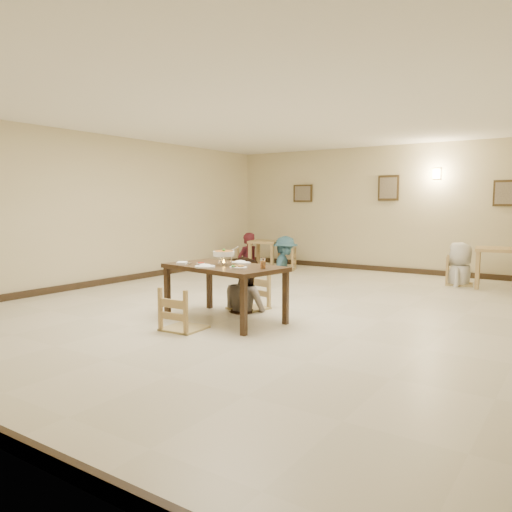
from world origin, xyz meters
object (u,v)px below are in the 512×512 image
Objects in this scene: drink_glass at (263,264)px; bg_diner_c at (461,242)px; main_diner at (246,257)px; bg_chair_ll at (248,250)px; main_table at (224,271)px; bg_table_left at (265,246)px; bg_diner_b at (285,236)px; curry_warmer at (224,254)px; bg_chair_lr at (285,250)px; bg_table_right at (497,255)px; bg_chair_rl at (460,258)px; chair_far at (248,274)px; chair_near at (184,289)px; bg_diner_a at (248,233)px.

bg_diner_c reaches higher than drink_glass.
main_diner is 5.43m from bg_chair_ll.
main_diner is at bearing -130.28° from bg_chair_ll.
main_table reaches higher than bg_table_left.
bg_table_left is 0.65m from bg_diner_b.
curry_warmer is at bearing 152.48° from main_table.
bg_table_right is at bearing 71.40° from bg_chair_lr.
bg_chair_rl reaches higher than drink_glass.
bg_chair_lr reaches higher than drink_glass.
main_table is 0.82m from chair_far.
main_diner reaches higher than chair_near.
bg_chair_ll is 5.24m from bg_chair_rl.
main_diner is 5.24m from bg_table_right.
bg_table_left is at bearing 131.86° from chair_far.
main_diner is 4.78m from bg_chair_lr.
bg_table_right is at bearing 101.56° from bg_diner_a.
main_table is 1.64× the size of bg_chair_rl.
bg_chair_lr is 4.06m from bg_chair_rl.
bg_diner_b is at bearing -91.48° from bg_diner_c.
chair_far is 1.23× the size of bg_table_right.
bg_table_right is at bearing 61.43° from curry_warmer.
chair_near is 1.04× the size of bg_chair_lr.
main_diner is at bearing -60.53° from bg_table_left.
bg_chair_rl is 0.63× the size of bg_diner_c.
chair_near is at bearing -116.35° from bg_table_right.
main_table is at bearing 43.94° from bg_diner_a.
curry_warmer is (0.09, -0.66, 0.10)m from main_diner.
bg_chair_rl is (2.21, 4.30, -0.01)m from chair_far.
main_table is 5.49m from bg_chair_rl.
bg_diner_c reaches higher than bg_chair_ll.
main_table is 1.75× the size of bg_chair_lr.
bg_chair_lr is 0.59× the size of bg_diner_c.
main_table is 1.01× the size of bg_diner_a.
bg_diner_c is at bearing -95.28° from main_diner.
chair_far reaches higher than curry_warmer.
drink_glass reaches higher than main_table.
bg_chair_ll is 0.45m from bg_diner_a.
drink_glass is 0.16× the size of bg_table_right.
bg_table_left is 4.66m from bg_diner_c.
main_table is 5.45m from bg_chair_lr.
chair_far is 4.84m from bg_diner_c.
bg_chair_ll is 0.80× the size of bg_chair_rl.
bg_chair_lr is at bearing 111.44° from curry_warmer.
bg_diner_b is at bearing -45.73° from main_diner.
bg_diner_c reaches higher than bg_table_left.
bg_diner_a is (-3.04, 4.34, 0.34)m from chair_far.
bg_chair_rl is at bearing -75.32° from bg_chair_ll.
bg_diner_a is at bearing -34.53° from main_diner.
main_diner is 4.92m from bg_diner_c.
bg_diner_c is (5.24, -0.05, -0.02)m from bg_diner_a.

